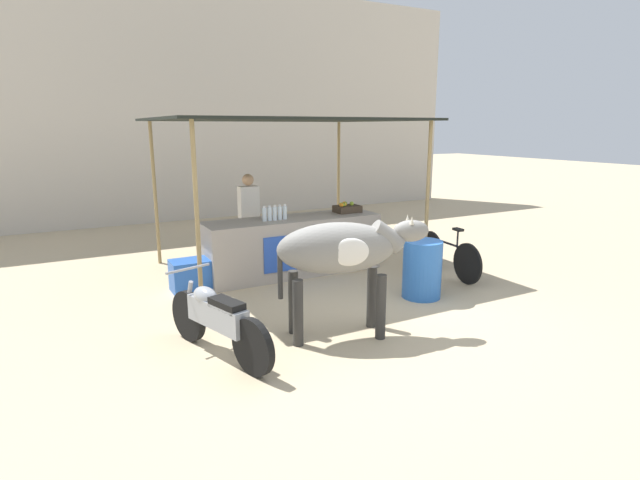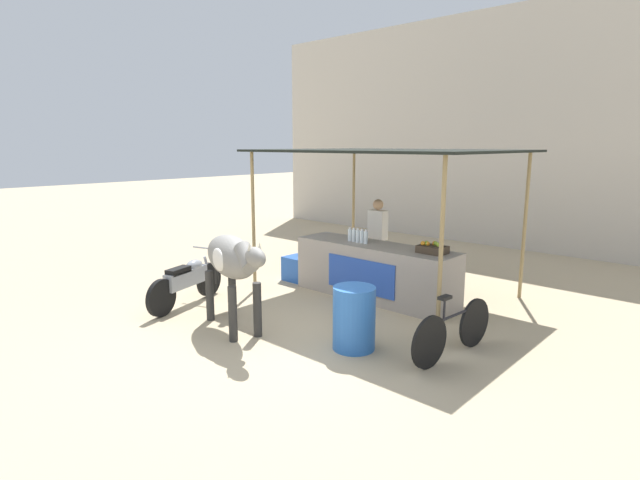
# 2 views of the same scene
# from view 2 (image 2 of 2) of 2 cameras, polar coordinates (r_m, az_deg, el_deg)

# --- Properties ---
(ground_plane) EXTENTS (60.00, 60.00, 0.00)m
(ground_plane) POSITION_cam_2_polar(r_m,az_deg,el_deg) (7.37, -4.20, -10.37)
(ground_plane) COLOR tan
(building_wall_far) EXTENTS (16.00, 0.50, 6.04)m
(building_wall_far) POSITION_cam_2_polar(r_m,az_deg,el_deg) (13.91, 21.88, 11.57)
(building_wall_far) COLOR beige
(building_wall_far) RESTS_ON ground
(stall_counter) EXTENTS (3.00, 0.82, 0.96)m
(stall_counter) POSITION_cam_2_polar(r_m,az_deg,el_deg) (8.79, 6.26, -3.58)
(stall_counter) COLOR #9E9389
(stall_counter) RESTS_ON ground
(stall_awning) EXTENTS (4.20, 3.20, 2.58)m
(stall_awning) POSITION_cam_2_polar(r_m,az_deg,el_deg) (8.77, 7.72, 9.54)
(stall_awning) COLOR black
(stall_awning) RESTS_ON ground
(water_bottle_row) EXTENTS (0.43, 0.07, 0.25)m
(water_bottle_row) POSITION_cam_2_polar(r_m,az_deg,el_deg) (8.84, 4.33, 0.47)
(water_bottle_row) COLOR silver
(water_bottle_row) RESTS_ON stall_counter
(fruit_crate) EXTENTS (0.44, 0.32, 0.18)m
(fruit_crate) POSITION_cam_2_polar(r_m,az_deg,el_deg) (8.14, 12.69, -0.96)
(fruit_crate) COLOR #3F3326
(fruit_crate) RESTS_ON stall_counter
(vendor_behind_counter) EXTENTS (0.34, 0.22, 1.65)m
(vendor_behind_counter) POSITION_cam_2_polar(r_m,az_deg,el_deg) (9.59, 6.57, -0.11)
(vendor_behind_counter) COLOR #383842
(vendor_behind_counter) RESTS_ON ground
(cooler_box) EXTENTS (0.60, 0.44, 0.48)m
(cooler_box) POSITION_cam_2_polar(r_m,az_deg,el_deg) (9.90, -2.36, -3.32)
(cooler_box) COLOR blue
(cooler_box) RESTS_ON ground
(water_barrel) EXTENTS (0.56, 0.56, 0.84)m
(water_barrel) POSITION_cam_2_polar(r_m,az_deg,el_deg) (6.64, 3.91, -8.89)
(water_barrel) COLOR blue
(water_barrel) RESTS_ON ground
(cow) EXTENTS (1.84, 0.90, 1.44)m
(cow) POSITION_cam_2_polar(r_m,az_deg,el_deg) (7.24, -9.99, -2.32)
(cow) COLOR gray
(cow) RESTS_ON ground
(motorcycle_parked) EXTENTS (0.74, 1.74, 0.90)m
(motorcycle_parked) POSITION_cam_2_polar(r_m,az_deg,el_deg) (8.66, -14.94, -4.48)
(motorcycle_parked) COLOR black
(motorcycle_parked) RESTS_ON ground
(bicycle_leaning) EXTENTS (0.20, 1.66, 0.85)m
(bicycle_leaning) POSITION_cam_2_polar(r_m,az_deg,el_deg) (6.62, 14.94, -9.98)
(bicycle_leaning) COLOR black
(bicycle_leaning) RESTS_ON ground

